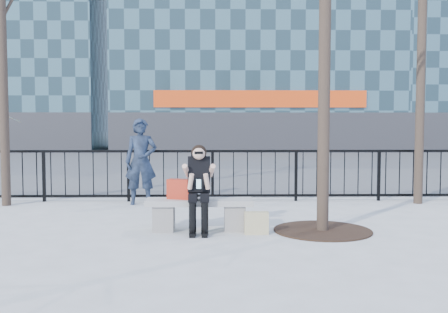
{
  "coord_description": "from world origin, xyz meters",
  "views": [
    {
      "loc": [
        0.22,
        -7.66,
        1.63
      ],
      "look_at": [
        0.4,
        0.8,
        1.1
      ],
      "focal_mm": 40.0,
      "sensor_mm": 36.0,
      "label": 1
    }
  ],
  "objects": [
    {
      "name": "ground",
      "position": [
        0.0,
        0.0,
        0.0
      ],
      "size": [
        120.0,
        120.0,
        0.0
      ],
      "primitive_type": "plane",
      "color": "#A1A19C",
      "rests_on": "ground"
    },
    {
      "name": "street_surface",
      "position": [
        0.0,
        15.0,
        0.0
      ],
      "size": [
        60.0,
        23.0,
        0.01
      ],
      "primitive_type": "cube",
      "color": "#474747",
      "rests_on": "ground"
    },
    {
      "name": "railing",
      "position": [
        0.0,
        3.0,
        0.55
      ],
      "size": [
        14.0,
        0.06,
        1.1
      ],
      "color": "black",
      "rests_on": "ground"
    },
    {
      "name": "tree_grate",
      "position": [
        1.9,
        -0.1,
        0.01
      ],
      "size": [
        1.5,
        1.5,
        0.02
      ],
      "primitive_type": "cylinder",
      "color": "black",
      "rests_on": "ground"
    },
    {
      "name": "bench_main",
      "position": [
        0.0,
        0.0,
        0.3
      ],
      "size": [
        1.65,
        0.46,
        0.49
      ],
      "color": "slate",
      "rests_on": "ground"
    },
    {
      "name": "seated_woman",
      "position": [
        0.0,
        -0.16,
        0.67
      ],
      "size": [
        0.5,
        0.64,
        1.34
      ],
      "color": "black",
      "rests_on": "ground"
    },
    {
      "name": "handbag",
      "position": [
        -0.3,
        0.02,
        0.64
      ],
      "size": [
        0.41,
        0.28,
        0.31
      ],
      "primitive_type": "cube",
      "rotation": [
        0.0,
        0.0,
        -0.32
      ],
      "color": "#AC2715",
      "rests_on": "bench_main"
    },
    {
      "name": "shopping_bag",
      "position": [
        0.86,
        -0.29,
        0.17
      ],
      "size": [
        0.36,
        0.14,
        0.34
      ],
      "primitive_type": "cube",
      "rotation": [
        0.0,
        0.0,
        0.04
      ],
      "color": "beige",
      "rests_on": "ground"
    },
    {
      "name": "standing_man",
      "position": [
        -1.27,
        2.6,
        0.89
      ],
      "size": [
        0.68,
        0.48,
        1.77
      ],
      "primitive_type": "imported",
      "rotation": [
        0.0,
        0.0,
        0.09
      ],
      "color": "black",
      "rests_on": "ground"
    }
  ]
}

